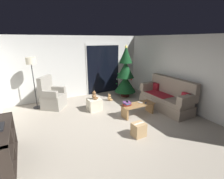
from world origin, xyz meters
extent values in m
plane|color=#9E9384|center=(0.00, 0.00, 0.00)|extent=(7.00, 7.00, 0.00)
cube|color=silver|center=(0.00, 3.06, 1.25)|extent=(5.72, 0.12, 2.50)
cube|color=silver|center=(2.86, 0.00, 1.25)|extent=(0.12, 6.00, 2.50)
cube|color=silver|center=(1.18, 2.99, 1.10)|extent=(1.60, 0.02, 2.20)
cube|color=black|center=(1.18, 2.97, 1.05)|extent=(1.50, 0.02, 2.10)
cube|color=gray|center=(2.25, 0.23, 0.17)|extent=(0.76, 1.90, 0.34)
cube|color=gray|center=(2.23, -0.39, 0.41)|extent=(0.68, 0.60, 0.14)
cube|color=gray|center=(2.23, 0.23, 0.41)|extent=(0.68, 0.60, 0.14)
cube|color=gray|center=(2.23, 0.85, 0.41)|extent=(0.68, 0.60, 0.14)
cube|color=gray|center=(2.55, 0.23, 0.78)|extent=(0.20, 1.90, 0.60)
cube|color=gray|center=(2.25, -0.64, 0.62)|extent=(0.76, 0.20, 0.28)
cube|color=gray|center=(2.25, 1.10, 0.62)|extent=(0.76, 0.20, 0.28)
cube|color=maroon|center=(2.21, 0.48, 0.49)|extent=(0.60, 0.90, 0.02)
cube|color=maroon|center=(2.41, -0.47, 0.62)|extent=(0.12, 0.32, 0.28)
cube|color=maroon|center=(2.41, 0.93, 0.62)|extent=(0.12, 0.32, 0.28)
cube|color=#9E7547|center=(1.11, 0.10, 0.36)|extent=(1.10, 0.05, 0.04)
cube|color=#9E7547|center=(1.11, 0.19, 0.36)|extent=(1.10, 0.05, 0.04)
cube|color=#9E7547|center=(1.11, 0.27, 0.36)|extent=(1.10, 0.05, 0.04)
cube|color=#9E7547|center=(1.11, 0.36, 0.36)|extent=(1.10, 0.05, 0.04)
cube|color=#9E7547|center=(1.11, 0.45, 0.36)|extent=(1.10, 0.05, 0.04)
cube|color=#9E7547|center=(0.62, 0.27, 0.17)|extent=(0.05, 0.36, 0.35)
cube|color=#9E7547|center=(1.60, 0.27, 0.17)|extent=(0.05, 0.36, 0.35)
cube|color=silver|center=(1.23, 0.32, 0.39)|extent=(0.11, 0.16, 0.02)
cube|color=#333338|center=(1.36, 0.20, 0.39)|extent=(0.14, 0.14, 0.02)
cube|color=#A32D28|center=(0.73, 0.34, 0.40)|extent=(0.19, 0.18, 0.03)
cube|color=#A32D28|center=(0.73, 0.33, 0.42)|extent=(0.28, 0.21, 0.03)
cube|color=#285684|center=(0.73, 0.33, 0.45)|extent=(0.21, 0.20, 0.03)
cube|color=#6B3D7A|center=(0.72, 0.33, 0.49)|extent=(0.21, 0.19, 0.04)
cube|color=black|center=(0.74, 0.33, 0.51)|extent=(0.13, 0.16, 0.01)
cylinder|color=#4C1E19|center=(1.74, 2.03, 0.05)|extent=(0.36, 0.36, 0.10)
cylinder|color=brown|center=(1.74, 2.03, 0.16)|extent=(0.08, 0.08, 0.12)
cone|color=#0F3819|center=(1.74, 2.03, 0.55)|extent=(0.89, 0.89, 0.67)
cone|color=#0F3819|center=(1.74, 2.03, 1.16)|extent=(0.71, 0.71, 0.67)
cone|color=#0F3819|center=(1.74, 2.03, 1.76)|extent=(0.52, 0.52, 0.67)
sphere|color=#B233A5|center=(1.94, 2.17, 1.25)|extent=(0.06, 0.06, 0.06)
sphere|color=white|center=(1.48, 2.27, 0.73)|extent=(0.06, 0.06, 0.06)
sphere|color=red|center=(1.81, 1.69, 0.80)|extent=(0.06, 0.06, 0.06)
sphere|color=white|center=(1.86, 2.17, 1.59)|extent=(0.06, 0.06, 0.06)
sphere|color=#1E8C33|center=(1.77, 2.39, 0.72)|extent=(0.06, 0.06, 0.06)
sphere|color=#1E8C33|center=(1.68, 2.17, 1.71)|extent=(0.06, 0.06, 0.06)
sphere|color=#1E8C33|center=(1.49, 2.20, 0.98)|extent=(0.06, 0.06, 0.06)
sphere|color=#1E8C33|center=(1.36, 2.09, 0.59)|extent=(0.06, 0.06, 0.06)
sphere|color=gold|center=(1.85, 2.32, 0.96)|extent=(0.06, 0.06, 0.06)
sphere|color=white|center=(1.67, 1.84, 1.47)|extent=(0.06, 0.06, 0.06)
cone|color=#EAD14C|center=(1.74, 2.03, 2.10)|extent=(0.14, 0.14, 0.12)
cube|color=gray|center=(-1.16, 2.17, 0.16)|extent=(0.96, 0.96, 0.31)
cube|color=gray|center=(-1.16, 2.17, 0.40)|extent=(0.96, 0.96, 0.18)
cube|color=gray|center=(-1.37, 2.34, 0.81)|extent=(0.55, 0.63, 0.64)
cube|color=gray|center=(-0.97, 2.38, 0.60)|extent=(0.54, 0.47, 0.22)
cube|color=gray|center=(-1.31, 1.94, 0.60)|extent=(0.54, 0.47, 0.22)
cylinder|color=#2D2D30|center=(-1.71, 2.45, 0.01)|extent=(0.28, 0.28, 0.02)
cylinder|color=#2D2D30|center=(-1.71, 2.45, 0.80)|extent=(0.03, 0.03, 1.55)
cylinder|color=beige|center=(-1.71, 2.45, 1.67)|extent=(0.32, 0.32, 0.22)
cube|color=black|center=(-2.50, -0.27, 0.02)|extent=(0.40, 1.40, 0.04)
cube|color=black|center=(-2.50, 0.41, 0.39)|extent=(0.40, 0.04, 0.79)
cube|color=black|center=(-2.50, -0.27, 0.39)|extent=(0.40, 0.04, 0.75)
cube|color=black|center=(-2.50, -0.27, 0.39)|extent=(0.40, 1.33, 0.04)
cube|color=#A32D28|center=(-2.50, -0.88, 0.18)|extent=(0.30, 0.04, 0.28)
cube|color=#285684|center=(-2.50, -0.82, 0.19)|extent=(0.30, 0.04, 0.31)
cube|color=#337042|center=(-2.50, -0.77, 0.21)|extent=(0.30, 0.04, 0.34)
cube|color=#B79333|center=(-2.50, -0.71, 0.18)|extent=(0.30, 0.04, 0.30)
cube|color=beige|center=(0.04, 1.31, 0.20)|extent=(0.44, 0.44, 0.40)
cylinder|color=brown|center=(0.11, 1.31, 0.43)|extent=(0.12, 0.12, 0.06)
cylinder|color=brown|center=(0.05, 1.24, 0.43)|extent=(0.12, 0.12, 0.06)
sphere|color=brown|center=(0.04, 1.31, 0.50)|extent=(0.15, 0.15, 0.15)
sphere|color=brown|center=(0.04, 1.31, 0.62)|extent=(0.11, 0.11, 0.11)
sphere|color=#A37A51|center=(0.07, 1.28, 0.61)|extent=(0.04, 0.04, 0.04)
sphere|color=brown|center=(0.06, 1.34, 0.66)|extent=(0.04, 0.04, 0.04)
sphere|color=brown|center=(0.01, 1.29, 0.66)|extent=(0.04, 0.04, 0.04)
sphere|color=brown|center=(0.10, 1.35, 0.51)|extent=(0.06, 0.06, 0.06)
sphere|color=brown|center=(0.00, 1.25, 0.51)|extent=(0.06, 0.06, 0.06)
cylinder|color=tan|center=(0.96, 1.92, 0.03)|extent=(0.11, 0.07, 0.06)
cylinder|color=tan|center=(0.96, 1.82, 0.03)|extent=(0.11, 0.07, 0.06)
sphere|color=tan|center=(0.90, 1.86, 0.10)|extent=(0.15, 0.15, 0.15)
sphere|color=tan|center=(0.90, 1.86, 0.22)|extent=(0.11, 0.11, 0.11)
sphere|color=tan|center=(0.95, 1.87, 0.21)|extent=(0.04, 0.04, 0.04)
sphere|color=tan|center=(0.90, 1.90, 0.27)|extent=(0.04, 0.04, 0.04)
sphere|color=tan|center=(0.90, 1.83, 0.27)|extent=(0.04, 0.04, 0.04)
sphere|color=tan|center=(0.92, 1.94, 0.11)|extent=(0.06, 0.06, 0.06)
sphere|color=tan|center=(0.92, 1.79, 0.11)|extent=(0.06, 0.06, 0.06)
cube|color=tan|center=(0.41, -0.71, 0.17)|extent=(0.33, 0.29, 0.35)
cube|color=beige|center=(0.41, -0.71, 0.35)|extent=(0.29, 0.07, 0.00)
camera|label=1|loc=(-1.90, -3.62, 2.35)|focal=26.34mm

